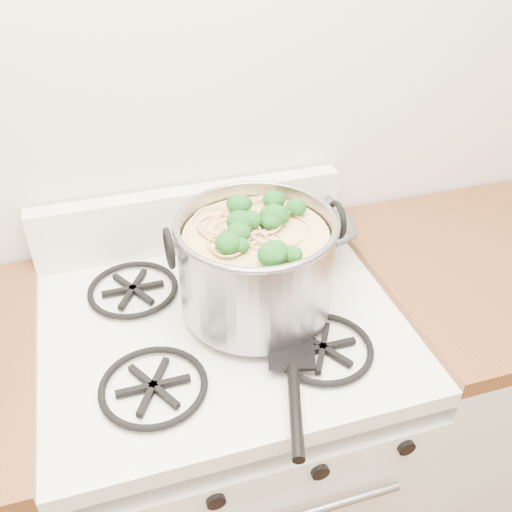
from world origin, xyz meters
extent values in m
plane|color=silver|center=(0.00, 1.60, 1.35)|extent=(3.60, 0.00, 3.60)
cube|color=white|center=(0.00, 1.27, 0.41)|extent=(0.76, 0.65, 0.81)
cube|color=white|center=(0.00, 1.27, 0.88)|extent=(0.76, 0.65, 0.04)
cube|color=black|center=(0.00, 1.27, 0.91)|extent=(0.60, 0.56, 0.02)
cylinder|color=black|center=(-0.10, 0.95, 0.78)|extent=(0.04, 0.03, 0.04)
cylinder|color=black|center=(0.10, 0.95, 0.78)|extent=(0.04, 0.03, 0.04)
cylinder|color=black|center=(0.28, 0.95, 0.78)|extent=(0.04, 0.03, 0.04)
cube|color=silver|center=(-0.51, 1.27, 0.44)|extent=(0.25, 0.65, 0.88)
cylinder|color=gray|center=(0.08, 1.27, 1.03)|extent=(0.32, 0.32, 0.21)
torus|color=gray|center=(0.08, 1.27, 1.13)|extent=(0.33, 0.33, 0.01)
torus|color=black|center=(-0.10, 1.27, 1.11)|extent=(0.01, 0.08, 0.08)
torus|color=black|center=(0.25, 1.27, 1.11)|extent=(0.01, 0.08, 0.08)
cylinder|color=tan|center=(0.08, 1.27, 1.01)|extent=(0.29, 0.29, 0.18)
sphere|color=#165217|center=(0.08, 1.27, 1.12)|extent=(0.04, 0.04, 0.04)
sphere|color=#165217|center=(0.08, 1.27, 1.12)|extent=(0.04, 0.04, 0.04)
sphere|color=#165217|center=(0.08, 1.27, 1.12)|extent=(0.04, 0.04, 0.04)
sphere|color=#165217|center=(0.08, 1.27, 1.12)|extent=(0.04, 0.04, 0.04)
sphere|color=#165217|center=(0.08, 1.27, 1.12)|extent=(0.04, 0.04, 0.04)
sphere|color=#165217|center=(0.08, 1.27, 1.12)|extent=(0.04, 0.04, 0.04)
sphere|color=#165217|center=(0.08, 1.27, 1.12)|extent=(0.04, 0.04, 0.04)
sphere|color=#165217|center=(0.08, 1.27, 1.12)|extent=(0.04, 0.04, 0.04)
sphere|color=#165217|center=(0.08, 1.27, 1.12)|extent=(0.04, 0.04, 0.04)
sphere|color=#165217|center=(0.08, 1.27, 1.12)|extent=(0.04, 0.04, 0.04)
sphere|color=#165217|center=(0.08, 1.27, 1.12)|extent=(0.04, 0.04, 0.04)
sphere|color=#165217|center=(0.08, 1.27, 1.12)|extent=(0.04, 0.04, 0.04)
sphere|color=#165217|center=(0.08, 1.27, 1.12)|extent=(0.04, 0.04, 0.04)
sphere|color=#165217|center=(0.08, 1.27, 1.12)|extent=(0.04, 0.04, 0.04)
imported|color=white|center=(0.21, 1.47, 0.94)|extent=(0.13, 0.13, 0.03)
camera|label=1|loc=(-0.20, 0.37, 1.73)|focal=40.00mm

